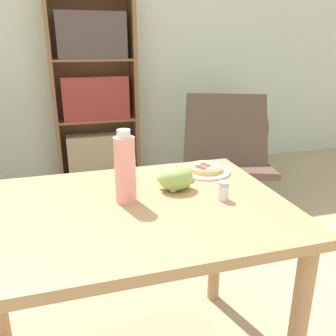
% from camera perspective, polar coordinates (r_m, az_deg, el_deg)
% --- Properties ---
extents(wall_back, '(8.00, 0.05, 2.60)m').
position_cam_1_polar(wall_back, '(3.66, -13.86, 19.17)').
color(wall_back, silver).
rests_on(wall_back, ground_plane).
extents(dining_table, '(1.14, 0.78, 0.75)m').
position_cam_1_polar(dining_table, '(1.28, -7.20, -10.65)').
color(dining_table, tan).
rests_on(dining_table, ground_plane).
extents(pizza_on_plate, '(0.21, 0.21, 0.04)m').
position_cam_1_polar(pizza_on_plate, '(1.53, 6.02, -0.21)').
color(pizza_on_plate, white).
rests_on(pizza_on_plate, dining_table).
extents(grape_bunch, '(0.14, 0.10, 0.10)m').
position_cam_1_polar(grape_bunch, '(1.33, 1.30, -1.68)').
color(grape_bunch, '#93BC5B').
rests_on(grape_bunch, dining_table).
extents(drink_bottle, '(0.07, 0.07, 0.26)m').
position_cam_1_polar(drink_bottle, '(1.22, -6.91, -0.10)').
color(drink_bottle, pink).
rests_on(drink_bottle, dining_table).
extents(salt_shaker, '(0.04, 0.04, 0.07)m').
position_cam_1_polar(salt_shaker, '(1.27, 8.87, -3.66)').
color(salt_shaker, white).
rests_on(salt_shaker, dining_table).
extents(lounge_chair_far, '(0.88, 0.96, 0.88)m').
position_cam_1_polar(lounge_chair_far, '(2.90, 9.17, -0.91)').
color(lounge_chair_far, slate).
rests_on(lounge_chair_far, ground_plane).
extents(bookshelf, '(0.79, 0.28, 1.71)m').
position_cam_1_polar(bookshelf, '(3.52, -11.59, 11.32)').
color(bookshelf, brown).
rests_on(bookshelf, ground_plane).
extents(potted_plant_floor, '(0.53, 0.45, 0.75)m').
position_cam_1_polar(potted_plant_floor, '(3.72, 11.90, 5.32)').
color(potted_plant_floor, '#BCB2A3').
rests_on(potted_plant_floor, ground_plane).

